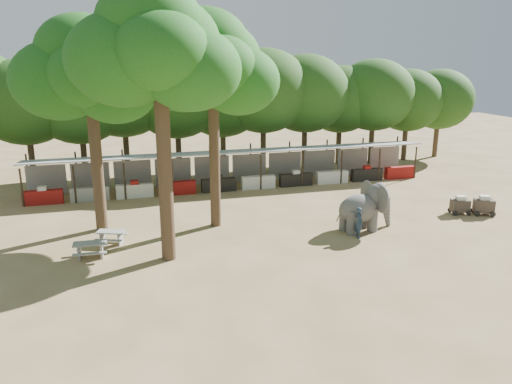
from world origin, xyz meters
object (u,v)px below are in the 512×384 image
object	(u,v)px
yard_tree_center	(155,50)
picnic_table_near	(90,248)
handler	(359,222)
yard_tree_left	(86,72)
yard_tree_back	(209,65)
picnic_table_far	(111,236)
cart_back	(460,205)
elephant	(365,207)
cart_front	(484,205)

from	to	relation	value
yard_tree_center	picnic_table_near	xyz separation A→B (m)	(-3.31, 0.87, -8.72)
yard_tree_center	handler	bearing A→B (deg)	-0.45
yard_tree_left	yard_tree_back	bearing A→B (deg)	-9.46
picnic_table_near	picnic_table_far	xyz separation A→B (m)	(0.93, 1.55, -0.04)
yard_tree_center	cart_back	bearing A→B (deg)	6.20
yard_tree_center	yard_tree_back	size ratio (longest dim) A/B	1.06
elephant	cart_front	size ratio (longest dim) A/B	2.38
picnic_table_near	cart_back	xyz separation A→B (m)	(20.62, 1.01, 0.05)
yard_tree_left	picnic_table_far	bearing A→B (deg)	-76.57
yard_tree_back	cart_back	distance (m)	16.53
elephant	handler	size ratio (longest dim) A/B	2.06
elephant	picnic_table_near	bearing A→B (deg)	174.03
yard_tree_center	elephant	size ratio (longest dim) A/B	3.61
cart_back	picnic_table_far	bearing A→B (deg)	-167.69
handler	cart_front	distance (m)	8.90
yard_tree_left	picnic_table_near	size ratio (longest dim) A/B	7.18
yard_tree_back	elephant	world-z (taller)	yard_tree_back
yard_tree_left	elephant	bearing A→B (deg)	-16.67
handler	picnic_table_near	distance (m)	13.10
yard_tree_center	elephant	world-z (taller)	yard_tree_center
yard_tree_back	picnic_table_near	size ratio (longest dim) A/B	7.40
cart_back	picnic_table_near	bearing A→B (deg)	-163.31
elephant	yard_tree_left	bearing A→B (deg)	157.12
elephant	cart_back	xyz separation A→B (m)	(6.69, 0.96, -0.72)
yard_tree_center	cart_front	distance (m)	20.48
yard_tree_left	cart_front	bearing A→B (deg)	-9.60
handler	picnic_table_near	bearing A→B (deg)	89.91
yard_tree_center	cart_front	size ratio (longest dim) A/B	8.58
handler	picnic_table_far	world-z (taller)	handler
yard_tree_left	elephant	distance (m)	15.81
picnic_table_near	picnic_table_far	distance (m)	1.81
yard_tree_back	yard_tree_center	bearing A→B (deg)	-126.86
picnic_table_near	yard_tree_left	bearing A→B (deg)	87.96
yard_tree_left	handler	xyz separation A→B (m)	(12.75, -5.08, -7.39)
yard_tree_left	cart_back	size ratio (longest dim) A/B	8.74
yard_tree_back	cart_front	size ratio (longest dim) A/B	8.10
yard_tree_left	picnic_table_far	size ratio (longest dim) A/B	6.49
cart_front	cart_back	distance (m)	1.33
handler	cart_back	size ratio (longest dim) A/B	1.28
yard_tree_left	handler	bearing A→B (deg)	-21.72
yard_tree_center	handler	world-z (taller)	yard_tree_center
picnic_table_near	yard_tree_back	bearing A→B (deg)	28.69
elephant	picnic_table_far	bearing A→B (deg)	167.22
picnic_table_far	cart_front	size ratio (longest dim) A/B	1.21
elephant	cart_front	distance (m)	7.95
yard_tree_center	picnic_table_far	distance (m)	9.40
yard_tree_center	picnic_table_near	size ratio (longest dim) A/B	7.85
yard_tree_left	yard_tree_center	size ratio (longest dim) A/B	0.92
handler	elephant	bearing A→B (deg)	-36.73
picnic_table_far	elephant	bearing A→B (deg)	14.54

